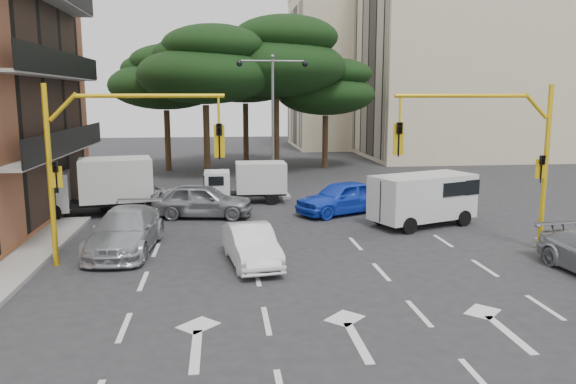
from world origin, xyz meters
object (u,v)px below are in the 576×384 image
box_truck_a (94,187)px  box_truck_b (246,183)px  car_silver_wagon (126,231)px  van_white (422,200)px  car_blue_compact (342,197)px  car_white_hatch (251,245)px  car_silver_cross_a (146,196)px  signal_mast_right (500,145)px  car_silver_cross_b (202,200)px  signal_mast_left (105,149)px  street_lamp_center (273,98)px

box_truck_a → box_truck_b: (7.23, 2.41, -0.28)m
car_silver_wagon → van_white: 12.47m
car_blue_compact → box_truck_b: bearing=-153.4°
car_white_hatch → van_white: 9.13m
car_white_hatch → car_silver_cross_a: 11.19m
signal_mast_right → car_white_hatch: 9.49m
car_white_hatch → van_white: size_ratio=0.88×
car_silver_cross_b → signal_mast_left: bearing=166.6°
van_white → box_truck_b: van_white is taller
car_silver_cross_a → car_white_hatch: bearing=-165.5°
car_blue_compact → box_truck_a: box_truck_a is taller
van_white → box_truck_b: bearing=-151.1°
car_white_hatch → box_truck_b: box_truck_b is taller
signal_mast_left → box_truck_b: 11.91m
signal_mast_left → street_lamp_center: street_lamp_center is taller
car_white_hatch → car_blue_compact: bearing=49.7°
street_lamp_center → car_blue_compact: street_lamp_center is taller
signal_mast_left → car_blue_compact: signal_mast_left is taller
signal_mast_left → car_silver_cross_a: signal_mast_left is taller
street_lamp_center → car_white_hatch: street_lamp_center is taller
signal_mast_left → street_lamp_center: bearing=64.1°
signal_mast_left → van_white: signal_mast_left is taller
signal_mast_right → signal_mast_left: 13.61m
street_lamp_center → car_silver_wagon: bearing=-117.7°
signal_mast_left → car_silver_cross_a: (-0.06, 9.51, -3.26)m
street_lamp_center → box_truck_a: size_ratio=1.42×
car_silver_wagon → signal_mast_left: bearing=-94.7°
signal_mast_right → street_lamp_center: 15.65m
van_white → signal_mast_right: bearing=-5.4°
signal_mast_right → van_white: size_ratio=1.32×
signal_mast_right → car_silver_wagon: bearing=173.4°
signal_mast_right → street_lamp_center: street_lamp_center is taller
signal_mast_right → car_silver_cross_a: (-13.67, 9.51, -3.26)m
car_blue_compact → car_silver_wagon: (-9.20, -5.47, -0.02)m
car_silver_cross_b → van_white: size_ratio=1.03×
box_truck_b → signal_mast_right: bearing=-140.7°
car_white_hatch → van_white: bearing=23.7°
signal_mast_left → box_truck_a: 8.68m
signal_mast_right → car_blue_compact: signal_mast_right is taller
signal_mast_right → car_silver_cross_b: bearing=146.9°
signal_mast_left → car_silver_wagon: (0.25, 1.54, -3.12)m
car_silver_cross_b → box_truck_b: size_ratio=1.07×
street_lamp_center → box_truck_b: (-1.77, -3.59, -4.36)m
car_blue_compact → box_truck_a: size_ratio=0.85×
car_silver_wagon → box_truck_a: (-2.44, 6.47, 0.58)m
signal_mast_left → car_blue_compact: (9.45, 7.01, -3.10)m
signal_mast_right → car_silver_cross_a: bearing=145.2°
signal_mast_right → car_silver_wagon: signal_mast_right is taller
van_white → car_blue_compact: bearing=-154.2°
car_blue_compact → car_silver_wagon: size_ratio=0.88×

